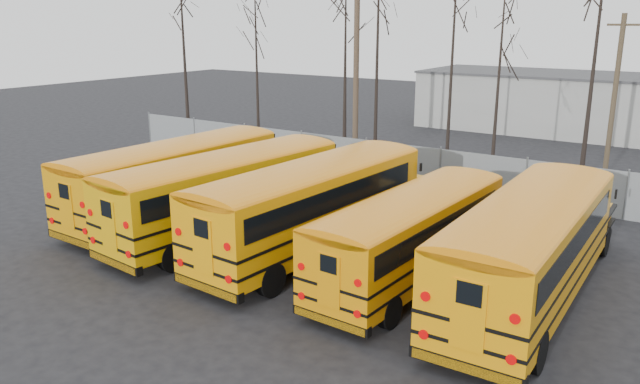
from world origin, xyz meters
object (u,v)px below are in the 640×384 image
Objects in this scene: bus_c at (316,199)px; utility_pole_left at (356,65)px; bus_a at (179,172)px; bus_d at (415,228)px; bus_e at (532,240)px; bus_b at (231,187)px; utility_pole_right at (614,96)px.

utility_pole_left reaches higher than bus_c.
utility_pole_left is (-0.02, 13.94, 3.41)m from bus_a.
bus_e is (3.42, 0.35, 0.22)m from bus_d.
bus_a is 0.97× the size of bus_c.
bus_a is at bearing 178.37° from bus_e.
bus_b is 10.88m from bus_e.
bus_a is 14.16m from bus_e.
bus_d is (7.45, 0.04, -0.21)m from bus_b.
utility_pole_right is at bearing -8.67° from utility_pole_left.
utility_pole_right is (13.22, 16.53, 2.30)m from bus_a.
bus_c is 7.27m from bus_e.
bus_e is (7.27, 0.07, -0.02)m from bus_c.
bus_c is at bearing -83.71° from utility_pole_left.
bus_e is at bearing -93.43° from utility_pole_right.
bus_c is at bearing 10.83° from bus_b.
utility_pole_right is (9.93, 17.06, 2.28)m from bus_b.
bus_e reaches higher than bus_a.
bus_b is 1.13× the size of utility_pole_left.
bus_a is at bearing 176.64° from bus_b.
bus_a is at bearing -135.30° from utility_pole_right.
bus_e reaches higher than bus_d.
utility_pole_right is (6.34, 16.74, 2.26)m from bus_c.
bus_a is 10.75m from bus_d.
utility_pole_right is at bearing 72.94° from bus_c.
utility_pole_right reaches higher than bus_b.
bus_c reaches higher than bus_d.
bus_e is 20.26m from utility_pole_left.
bus_d is at bearing 6.05° from bus_b.
utility_pole_left reaches higher than bus_e.
utility_pole_left is at bearing 129.35° from bus_d.
bus_c reaches higher than bus_a.
bus_e is 1.43× the size of utility_pole_right.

